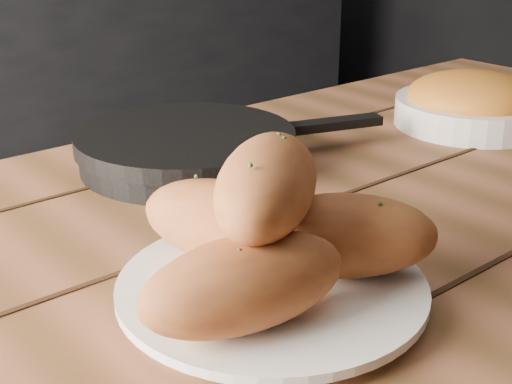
{
  "coord_description": "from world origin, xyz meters",
  "views": [
    {
      "loc": [
        -0.98,
        -0.86,
        1.05
      ],
      "look_at": [
        -0.64,
        -0.46,
        0.84
      ],
      "focal_mm": 50.0,
      "sensor_mm": 36.0,
      "label": 1
    }
  ],
  "objects_px": {
    "plate": "(272,290)",
    "bowl": "(472,103)",
    "bread_rolls": "(270,231)",
    "table": "(348,332)",
    "skillet": "(188,148)"
  },
  "relations": [
    {
      "from": "plate",
      "to": "bread_rolls",
      "type": "xyz_separation_m",
      "value": [
        -0.01,
        -0.0,
        0.06
      ]
    },
    {
      "from": "plate",
      "to": "skillet",
      "type": "height_order",
      "value": "skillet"
    },
    {
      "from": "skillet",
      "to": "bread_rolls",
      "type": "bearing_deg",
      "value": -113.66
    },
    {
      "from": "skillet",
      "to": "table",
      "type": "bearing_deg",
      "value": -92.63
    },
    {
      "from": "bread_rolls",
      "to": "table",
      "type": "bearing_deg",
      "value": 10.58
    },
    {
      "from": "skillet",
      "to": "bowl",
      "type": "xyz_separation_m",
      "value": [
        0.41,
        -0.12,
        0.01
      ]
    },
    {
      "from": "skillet",
      "to": "bowl",
      "type": "relative_size",
      "value": 1.8
    },
    {
      "from": "plate",
      "to": "bowl",
      "type": "xyz_separation_m",
      "value": [
        0.54,
        0.19,
        0.02
      ]
    },
    {
      "from": "plate",
      "to": "bread_rolls",
      "type": "relative_size",
      "value": 0.91
    },
    {
      "from": "bread_rolls",
      "to": "bowl",
      "type": "height_order",
      "value": "bread_rolls"
    },
    {
      "from": "bread_rolls",
      "to": "skillet",
      "type": "relative_size",
      "value": 0.71
    },
    {
      "from": "table",
      "to": "bread_rolls",
      "type": "xyz_separation_m",
      "value": [
        -0.12,
        -0.02,
        0.16
      ]
    },
    {
      "from": "table",
      "to": "bowl",
      "type": "height_order",
      "value": "bowl"
    },
    {
      "from": "table",
      "to": "plate",
      "type": "bearing_deg",
      "value": -170.52
    },
    {
      "from": "plate",
      "to": "bowl",
      "type": "relative_size",
      "value": 1.16
    }
  ]
}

